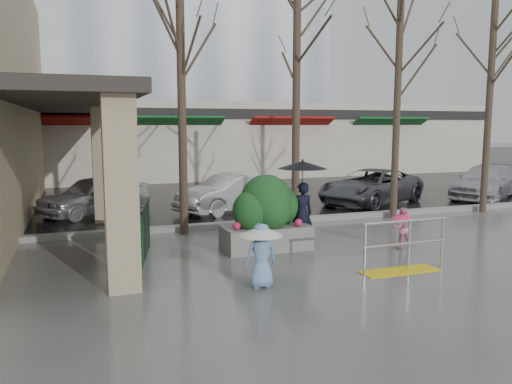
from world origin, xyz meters
TOP-DOWN VIEW (x-y plane):
  - ground at (0.00, 0.00)m, footprint 120.00×120.00m
  - street_asphalt at (0.00, 22.00)m, footprint 120.00×36.00m
  - curb at (0.00, 4.00)m, footprint 120.00×0.30m
  - canopy_slab at (-4.80, 8.00)m, footprint 2.80×18.00m
  - pillar_front at (-3.90, -0.50)m, footprint 0.55×0.55m
  - pillar_back at (-3.90, 6.00)m, footprint 0.55×0.55m
  - storefront_row at (2.00, 17.97)m, footprint 34.00×6.74m
  - handrail at (1.36, -1.20)m, footprint 1.90×0.50m
  - tree_west at (-2.00, 3.60)m, footprint 3.20×3.20m
  - tree_midwest at (1.20, 3.60)m, footprint 3.20×3.20m
  - tree_mideast at (4.50, 3.60)m, footprint 3.20×3.20m
  - tree_east at (8.00, 3.60)m, footprint 3.20×3.20m
  - woman at (0.42, 1.46)m, footprint 1.19×1.19m
  - child_pink at (2.44, 0.34)m, footprint 0.55×0.55m
  - child_blue at (-1.59, -1.17)m, footprint 0.76×0.76m
  - planter at (-0.54, 1.35)m, footprint 2.00×1.18m
  - news_boxes at (-3.43, 1.77)m, footprint 0.88×2.12m
  - car_a at (-4.11, 7.43)m, footprint 3.88×3.34m
  - car_b at (0.15, 6.46)m, footprint 4.03×2.82m
  - car_c at (5.38, 6.25)m, footprint 4.99×3.85m
  - car_d at (10.45, 6.03)m, footprint 4.63×3.75m

SIDE VIEW (x-z plane):
  - ground at x=0.00m, z-range 0.00..0.00m
  - street_asphalt at x=0.00m, z-range 0.00..0.01m
  - curb at x=0.00m, z-range 0.00..0.15m
  - handrail at x=1.36m, z-range -0.14..0.89m
  - child_pink at x=2.44m, z-range 0.07..1.04m
  - news_boxes at x=-3.43m, z-range 0.00..1.16m
  - car_a at x=-4.11m, z-range 0.00..1.26m
  - car_b at x=0.15m, z-range 0.00..1.26m
  - car_c at x=5.38m, z-range 0.00..1.26m
  - car_d at x=10.45m, z-range 0.00..1.26m
  - child_blue at x=-1.59m, z-range 0.13..1.30m
  - planter at x=-0.54m, z-range -0.04..1.70m
  - woman at x=0.42m, z-range 0.26..2.32m
  - pillar_front at x=-3.90m, z-range 0.00..3.50m
  - pillar_back at x=-3.90m, z-range 0.00..3.50m
  - storefront_row at x=2.00m, z-range 0.01..4.01m
  - canopy_slab at x=-4.80m, z-range 3.50..3.75m
  - tree_mideast at x=4.50m, z-range 1.61..8.11m
  - tree_west at x=-2.00m, z-range 1.68..8.48m
  - tree_midwest at x=1.20m, z-range 1.73..8.73m
  - tree_east at x=8.00m, z-range 1.78..8.98m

